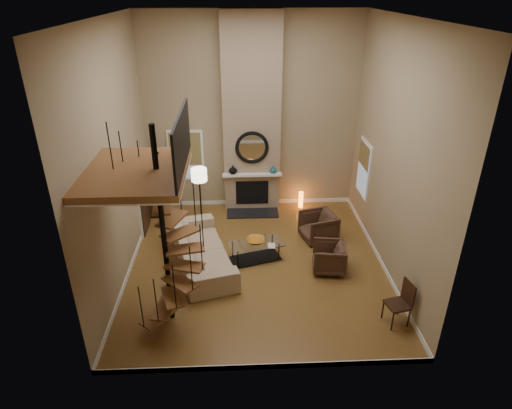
{
  "coord_description": "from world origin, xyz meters",
  "views": [
    {
      "loc": [
        -0.42,
        -8.8,
        6.06
      ],
      "look_at": [
        0.0,
        0.4,
        1.4
      ],
      "focal_mm": 30.81,
      "sensor_mm": 36.0,
      "label": 1
    }
  ],
  "objects_px": {
    "floor_lamp": "(199,179)",
    "side_chair": "(402,301)",
    "armchair_far": "(332,258)",
    "sofa": "(201,249)",
    "coffee_table": "(256,249)",
    "armchair_near": "(321,226)",
    "hutch": "(155,183)",
    "accent_lamp": "(301,199)"
  },
  "relations": [
    {
      "from": "sofa",
      "to": "floor_lamp",
      "type": "xyz_separation_m",
      "value": [
        -0.11,
        1.8,
        1.02
      ]
    },
    {
      "from": "floor_lamp",
      "to": "side_chair",
      "type": "bearing_deg",
      "value": -44.25
    },
    {
      "from": "sofa",
      "to": "coffee_table",
      "type": "distance_m",
      "value": 1.31
    },
    {
      "from": "floor_lamp",
      "to": "accent_lamp",
      "type": "relative_size",
      "value": 3.58
    },
    {
      "from": "sofa",
      "to": "armchair_far",
      "type": "bearing_deg",
      "value": -113.39
    },
    {
      "from": "hutch",
      "to": "floor_lamp",
      "type": "relative_size",
      "value": 1.01
    },
    {
      "from": "armchair_far",
      "to": "hutch",
      "type": "bearing_deg",
      "value": -116.67
    },
    {
      "from": "armchair_far",
      "to": "floor_lamp",
      "type": "relative_size",
      "value": 0.44
    },
    {
      "from": "sofa",
      "to": "side_chair",
      "type": "height_order",
      "value": "side_chair"
    },
    {
      "from": "accent_lamp",
      "to": "sofa",
      "type": "bearing_deg",
      "value": -134.46
    },
    {
      "from": "sofa",
      "to": "side_chair",
      "type": "xyz_separation_m",
      "value": [
        4.05,
        -2.26,
        0.13
      ]
    },
    {
      "from": "coffee_table",
      "to": "side_chair",
      "type": "distance_m",
      "value": 3.63
    },
    {
      "from": "armchair_near",
      "to": "side_chair",
      "type": "bearing_deg",
      "value": 1.19
    },
    {
      "from": "side_chair",
      "to": "armchair_near",
      "type": "bearing_deg",
      "value": 106.81
    },
    {
      "from": "accent_lamp",
      "to": "side_chair",
      "type": "distance_m",
      "value": 5.26
    },
    {
      "from": "armchair_near",
      "to": "side_chair",
      "type": "distance_m",
      "value": 3.43
    },
    {
      "from": "hutch",
      "to": "floor_lamp",
      "type": "distance_m",
      "value": 1.67
    },
    {
      "from": "accent_lamp",
      "to": "armchair_far",
      "type": "bearing_deg",
      "value": -85.29
    },
    {
      "from": "armchair_near",
      "to": "coffee_table",
      "type": "height_order",
      "value": "armchair_near"
    },
    {
      "from": "armchair_near",
      "to": "armchair_far",
      "type": "height_order",
      "value": "armchair_near"
    },
    {
      "from": "armchair_far",
      "to": "coffee_table",
      "type": "relative_size",
      "value": 0.53
    },
    {
      "from": "accent_lamp",
      "to": "side_chair",
      "type": "bearing_deg",
      "value": -76.05
    },
    {
      "from": "armchair_far",
      "to": "accent_lamp",
      "type": "xyz_separation_m",
      "value": [
        -0.27,
        3.29,
        -0.1
      ]
    },
    {
      "from": "hutch",
      "to": "coffee_table",
      "type": "relative_size",
      "value": 1.22
    },
    {
      "from": "hutch",
      "to": "armchair_near",
      "type": "xyz_separation_m",
      "value": [
        4.52,
        -1.66,
        -0.6
      ]
    },
    {
      "from": "sofa",
      "to": "floor_lamp",
      "type": "relative_size",
      "value": 1.66
    },
    {
      "from": "coffee_table",
      "to": "accent_lamp",
      "type": "height_order",
      "value": "accent_lamp"
    },
    {
      "from": "hutch",
      "to": "sofa",
      "type": "xyz_separation_m",
      "value": [
        1.45,
        -2.68,
        -0.55
      ]
    },
    {
      "from": "accent_lamp",
      "to": "armchair_near",
      "type": "bearing_deg",
      "value": -81.38
    },
    {
      "from": "coffee_table",
      "to": "side_chair",
      "type": "bearing_deg",
      "value": -40.58
    },
    {
      "from": "hutch",
      "to": "side_chair",
      "type": "distance_m",
      "value": 7.41
    },
    {
      "from": "armchair_near",
      "to": "accent_lamp",
      "type": "height_order",
      "value": "armchair_near"
    },
    {
      "from": "coffee_table",
      "to": "accent_lamp",
      "type": "relative_size",
      "value": 2.96
    },
    {
      "from": "hutch",
      "to": "sofa",
      "type": "distance_m",
      "value": 3.1
    },
    {
      "from": "sofa",
      "to": "coffee_table",
      "type": "bearing_deg",
      "value": -100.74
    },
    {
      "from": "sofa",
      "to": "side_chair",
      "type": "relative_size",
      "value": 3.1
    },
    {
      "from": "armchair_near",
      "to": "armchair_far",
      "type": "distance_m",
      "value": 1.47
    },
    {
      "from": "armchair_far",
      "to": "coffee_table",
      "type": "bearing_deg",
      "value": -99.33
    },
    {
      "from": "armchair_near",
      "to": "armchair_far",
      "type": "bearing_deg",
      "value": -15.8
    },
    {
      "from": "hutch",
      "to": "coffee_table",
      "type": "bearing_deg",
      "value": -43.1
    },
    {
      "from": "sofa",
      "to": "armchair_near",
      "type": "height_order",
      "value": "sofa"
    },
    {
      "from": "accent_lamp",
      "to": "side_chair",
      "type": "relative_size",
      "value": 0.52
    }
  ]
}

